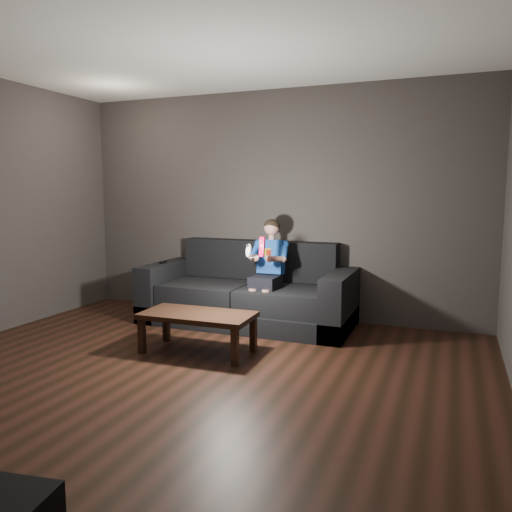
% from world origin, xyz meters
% --- Properties ---
extents(floor, '(5.00, 5.00, 0.00)m').
position_xyz_m(floor, '(0.00, 0.00, 0.00)').
color(floor, black).
rests_on(floor, ground).
extents(back_wall, '(5.00, 0.04, 2.70)m').
position_xyz_m(back_wall, '(0.00, 2.50, 1.35)').
color(back_wall, '#3D3735').
rests_on(back_wall, ground).
extents(ceiling, '(5.00, 5.00, 0.02)m').
position_xyz_m(ceiling, '(0.00, 0.00, 2.70)').
color(ceiling, white).
rests_on(ceiling, back_wall).
extents(sofa, '(2.39, 1.03, 0.92)m').
position_xyz_m(sofa, '(-0.14, 2.03, 0.30)').
color(sofa, black).
rests_on(sofa, floor).
extents(child, '(0.43, 0.52, 1.05)m').
position_xyz_m(child, '(0.13, 1.96, 0.74)').
color(child, black).
rests_on(child, sofa).
extents(wii_remote_red, '(0.05, 0.08, 0.21)m').
position_xyz_m(wii_remote_red, '(0.22, 1.55, 0.95)').
color(wii_remote_red, '#E40236').
rests_on(wii_remote_red, child).
extents(nunchuk_white, '(0.07, 0.09, 0.15)m').
position_xyz_m(nunchuk_white, '(0.06, 1.56, 0.90)').
color(nunchuk_white, white).
rests_on(nunchuk_white, child).
extents(wii_remote_black, '(0.04, 0.14, 0.03)m').
position_xyz_m(wii_remote_black, '(-1.21, 1.95, 0.66)').
color(wii_remote_black, black).
rests_on(wii_remote_black, sofa).
extents(coffee_table, '(1.06, 0.55, 0.38)m').
position_xyz_m(coffee_table, '(-0.16, 0.86, 0.33)').
color(coffee_table, black).
rests_on(coffee_table, floor).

